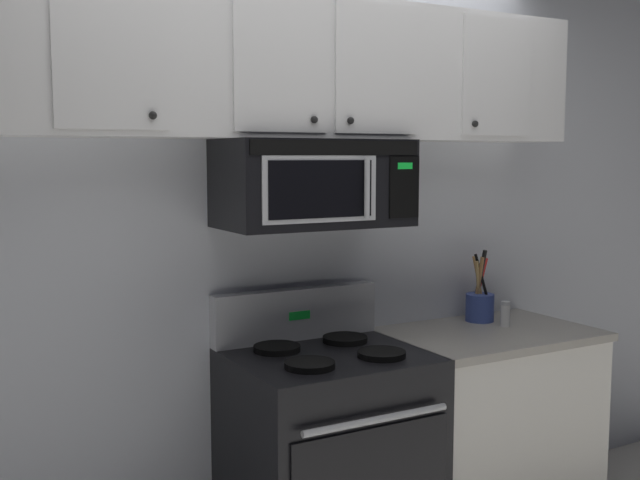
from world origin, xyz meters
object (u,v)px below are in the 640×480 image
object	(u,v)px
stove_range	(328,458)
utensil_crock_blue	(480,303)
over_range_microwave	(314,183)
salt_shaker	(505,314)

from	to	relation	value
stove_range	utensil_crock_blue	bearing A→B (deg)	10.85
stove_range	utensil_crock_blue	size ratio (longest dim) A/B	3.25
over_range_microwave	utensil_crock_blue	bearing A→B (deg)	3.83
over_range_microwave	salt_shaker	xyz separation A→B (m)	(0.96, -0.09, -0.62)
over_range_microwave	utensil_crock_blue	size ratio (longest dim) A/B	2.21
utensil_crock_blue	stove_range	bearing A→B (deg)	-169.15
over_range_microwave	salt_shaker	distance (m)	1.14
stove_range	salt_shaker	world-z (taller)	stove_range
over_range_microwave	salt_shaker	bearing A→B (deg)	-5.22
stove_range	utensil_crock_blue	xyz separation A→B (m)	(0.93, 0.18, 0.52)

